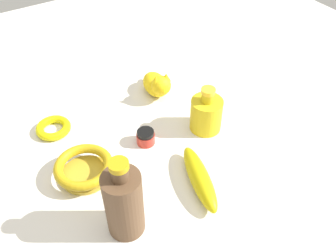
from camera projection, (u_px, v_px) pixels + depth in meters
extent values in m
plane|color=silver|center=(168.00, 148.00, 0.92)|extent=(2.00, 2.00, 0.00)
ellipsoid|color=yellow|center=(155.00, 84.00, 1.07)|extent=(0.11, 0.08, 0.06)
sphere|color=yellow|center=(161.00, 85.00, 1.02)|extent=(0.06, 0.06, 0.06)
cone|color=yellow|center=(166.00, 77.00, 1.01)|extent=(0.03, 0.03, 0.03)
cone|color=yellow|center=(156.00, 80.00, 1.00)|extent=(0.03, 0.03, 0.03)
ellipsoid|color=yellow|center=(150.00, 79.00, 1.11)|extent=(0.05, 0.03, 0.02)
ellipsoid|color=#C1B00C|center=(199.00, 178.00, 0.82)|extent=(0.20, 0.10, 0.04)
cylinder|color=#B72F24|center=(146.00, 138.00, 0.92)|extent=(0.05, 0.05, 0.03)
cylinder|color=gold|center=(146.00, 135.00, 0.92)|extent=(0.04, 0.04, 0.00)
cylinder|color=black|center=(145.00, 133.00, 0.91)|extent=(0.04, 0.04, 0.01)
cylinder|color=gold|center=(206.00, 115.00, 0.94)|extent=(0.08, 0.08, 0.09)
cylinder|color=gold|center=(208.00, 97.00, 0.90)|extent=(0.03, 0.03, 0.03)
cylinder|color=yellow|center=(208.00, 91.00, 0.89)|extent=(0.04, 0.04, 0.01)
cylinder|color=brown|center=(124.00, 204.00, 0.70)|extent=(0.08, 0.08, 0.16)
cylinder|color=brown|center=(120.00, 173.00, 0.64)|extent=(0.03, 0.03, 0.03)
cylinder|color=#B68F10|center=(119.00, 165.00, 0.62)|extent=(0.04, 0.04, 0.01)
torus|color=#D7CA0C|center=(53.00, 128.00, 0.96)|extent=(0.09, 0.09, 0.02)
cylinder|color=#B39528|center=(85.00, 174.00, 0.85)|extent=(0.11, 0.11, 0.01)
torus|color=#B39113|center=(84.00, 167.00, 0.83)|extent=(0.14, 0.14, 0.02)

